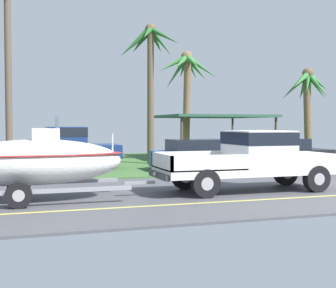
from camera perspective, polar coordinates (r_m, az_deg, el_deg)
The scene contains 11 objects.
ground at distance 22.79m, azimuth 3.50°, elevation -2.70°, with size 36.00×22.00×0.11m.
pickup_truck_towing at distance 14.38m, azimuth 10.95°, elevation -1.61°, with size 5.71×1.99×1.84m.
boat_on_trailer at distance 12.61m, azimuth -16.03°, elevation -2.12°, with size 5.78×2.13×2.26m.
parked_pickup_background at distance 20.88m, azimuth -12.60°, elevation -0.28°, with size 5.65×2.14×1.92m.
parked_sedan_near at distance 21.69m, azimuth 13.72°, elevation -1.22°, with size 4.56×1.85×1.38m.
parked_sedan_far at distance 20.23m, azimuth 4.04°, elevation -1.42°, with size 4.33×1.87×1.38m.
carport_awning at distance 27.33m, azimuth 5.27°, elevation 3.33°, with size 6.03×5.95×2.57m.
palm_tree_near_left at distance 25.23m, azimuth 2.38°, elevation 8.12°, with size 3.09×2.78×6.03m.
palm_tree_near_right at distance 27.70m, azimuth 16.86°, elevation 6.21°, with size 3.17×3.14×5.27m.
palm_tree_mid at distance 23.41m, azimuth -2.31°, elevation 10.47°, with size 2.87×2.74×7.07m.
utility_pole at distance 17.50m, azimuth -19.17°, elevation 7.93°, with size 0.24×1.80×7.19m.
Camera 1 is at (-8.27, -12.76, 2.03)m, focal length 49.22 mm.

